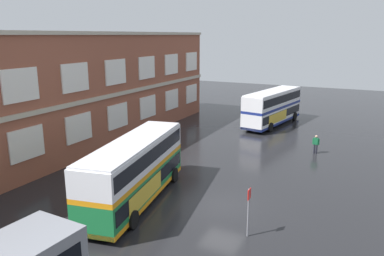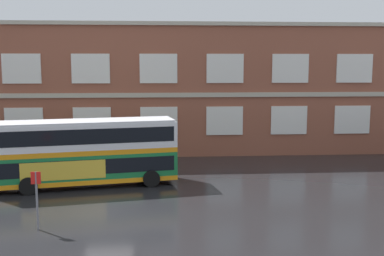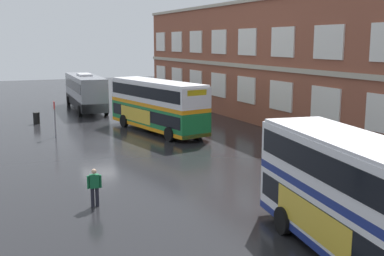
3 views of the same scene
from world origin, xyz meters
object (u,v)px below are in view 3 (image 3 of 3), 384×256
Objects in this scene: double_decker_middle at (369,205)px; bus_stand_flag at (55,116)px; double_decker_near at (157,105)px; waiting_passenger at (94,186)px; station_litter_bin at (36,118)px; touring_coach at (85,92)px.

double_decker_middle is 4.18× the size of bus_stand_flag.
bus_stand_flag is at bearing -97.50° from double_decker_near.
double_decker_middle is at bearing 11.95° from bus_stand_flag.
double_decker_near reaches higher than waiting_passenger.
double_decker_middle is (25.03, -2.31, 0.00)m from double_decker_near.
double_decker_near is at bearing 82.50° from bus_stand_flag.
double_decker_middle is at bearing -5.27° from double_decker_near.
double_decker_middle reaches higher than waiting_passenger.
waiting_passenger is 23.36m from station_litter_bin.
station_litter_bin is (-23.35, 0.35, -0.41)m from waiting_passenger.
waiting_passenger is (15.59, -8.75, -1.22)m from double_decker_near.
double_decker_near is at bearing 47.28° from station_litter_bin.
waiting_passenger is at bearing -0.85° from station_litter_bin.
waiting_passenger is at bearing -11.54° from touring_coach.
station_litter_bin is (-6.73, -0.58, -1.12)m from bus_stand_flag.
double_decker_middle is 6.63× the size of waiting_passenger.
double_decker_near reaches higher than touring_coach.
station_litter_bin is (-7.76, -8.40, -1.63)m from double_decker_near.
double_decker_near is 4.18× the size of bus_stand_flag.
double_decker_near is 10.96× the size of station_litter_bin.
double_decker_near is 7.91m from bus_stand_flag.
bus_stand_flag is 6.85m from station_litter_bin.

